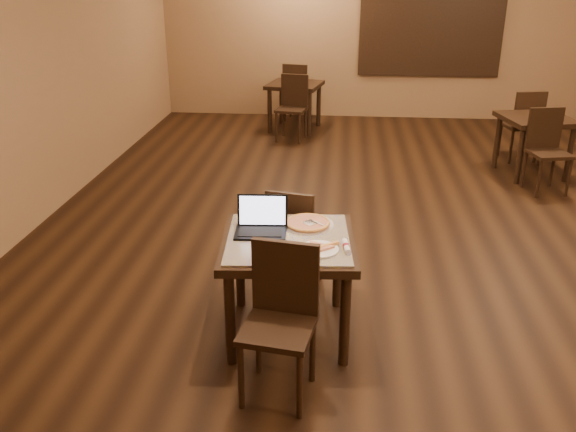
# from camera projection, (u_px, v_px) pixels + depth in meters

# --- Properties ---
(ground) EXTENTS (10.00, 10.00, 0.00)m
(ground) POSITION_uv_depth(u_px,v_px,m) (428.00, 234.00, 6.10)
(ground) COLOR black
(ground) RESTS_ON ground
(wall_back) EXTENTS (8.00, 0.02, 3.00)m
(wall_back) POSITION_uv_depth(u_px,v_px,m) (400.00, 28.00, 10.11)
(wall_back) COLOR #855F43
(wall_back) RESTS_ON ground
(wall_left) EXTENTS (0.02, 10.00, 3.00)m
(wall_left) POSITION_uv_depth(u_px,v_px,m) (21.00, 77.00, 5.86)
(wall_left) COLOR #855F43
(wall_left) RESTS_ON ground
(mural) EXTENTS (2.34, 0.05, 1.64)m
(mural) POSITION_uv_depth(u_px,v_px,m) (431.00, 25.00, 10.02)
(mural) COLOR #296899
(mural) RESTS_ON wall_back
(tiled_table) EXTENTS (0.99, 0.99, 0.76)m
(tiled_table) POSITION_uv_depth(u_px,v_px,m) (288.00, 251.00, 4.25)
(tiled_table) COLOR black
(tiled_table) RESTS_ON ground
(chair_main_near) EXTENTS (0.48, 0.48, 0.98)m
(chair_main_near) POSITION_uv_depth(u_px,v_px,m) (281.00, 311.00, 3.73)
(chair_main_near) COLOR black
(chair_main_near) RESTS_ON ground
(chair_main_far) EXTENTS (0.46, 0.46, 0.90)m
(chair_main_far) POSITION_uv_depth(u_px,v_px,m) (293.00, 234.00, 4.89)
(chair_main_far) COLOR black
(chair_main_far) RESTS_ON ground
(laptop) EXTENTS (0.37, 0.30, 0.24)m
(laptop) POSITION_uv_depth(u_px,v_px,m) (261.00, 222.00, 4.30)
(laptop) COLOR black
(laptop) RESTS_ON tiled_table
(plate) EXTENTS (0.26, 0.26, 0.01)m
(plate) POSITION_uv_depth(u_px,v_px,m) (319.00, 249.00, 4.03)
(plate) COLOR white
(plate) RESTS_ON tiled_table
(pizza_slice) EXTENTS (0.30, 0.30, 0.02)m
(pizza_slice) POSITION_uv_depth(u_px,v_px,m) (319.00, 247.00, 4.02)
(pizza_slice) COLOR beige
(pizza_slice) RESTS_ON plate
(pizza_pan) EXTENTS (0.38, 0.38, 0.01)m
(pizza_pan) POSITION_uv_depth(u_px,v_px,m) (308.00, 224.00, 4.42)
(pizza_pan) COLOR silver
(pizza_pan) RESTS_ON tiled_table
(pizza_whole) EXTENTS (0.32, 0.32, 0.02)m
(pizza_whole) POSITION_uv_depth(u_px,v_px,m) (308.00, 223.00, 4.42)
(pizza_whole) COLOR beige
(pizza_whole) RESTS_ON pizza_pan
(spatula) EXTENTS (0.22, 0.22, 0.01)m
(spatula) POSITION_uv_depth(u_px,v_px,m) (310.00, 223.00, 4.39)
(spatula) COLOR silver
(spatula) RESTS_ON pizza_whole
(napkin_roll) EXTENTS (0.06, 0.18, 0.04)m
(napkin_roll) POSITION_uv_depth(u_px,v_px,m) (346.00, 246.00, 4.04)
(napkin_roll) COLOR white
(napkin_roll) RESTS_ON tiled_table
(other_table_a) EXTENTS (0.95, 0.95, 0.75)m
(other_table_a) POSITION_uv_depth(u_px,v_px,m) (535.00, 127.00, 7.59)
(other_table_a) COLOR black
(other_table_a) RESTS_ON ground
(other_table_a_chair_near) EXTENTS (0.50, 0.50, 0.97)m
(other_table_a_chair_near) POSITION_uv_depth(u_px,v_px,m) (547.00, 145.00, 7.10)
(other_table_a_chair_near) COLOR black
(other_table_a_chair_near) RESTS_ON ground
(other_table_a_chair_far) EXTENTS (0.50, 0.50, 0.97)m
(other_table_a_chair_far) POSITION_uv_depth(u_px,v_px,m) (524.00, 122.00, 8.14)
(other_table_a_chair_far) COLOR black
(other_table_a_chair_far) RESTS_ON ground
(other_table_b) EXTENTS (0.94, 0.94, 0.75)m
(other_table_b) POSITION_uv_depth(u_px,v_px,m) (295.00, 91.00, 9.68)
(other_table_b) COLOR black
(other_table_b) RESTS_ON ground
(other_table_b_chair_near) EXTENTS (0.49, 0.49, 0.97)m
(other_table_b_chair_near) POSITION_uv_depth(u_px,v_px,m) (293.00, 103.00, 9.19)
(other_table_b_chair_near) COLOR black
(other_table_b_chair_near) RESTS_ON ground
(other_table_b_chair_far) EXTENTS (0.49, 0.49, 0.97)m
(other_table_b_chair_far) POSITION_uv_depth(u_px,v_px,m) (296.00, 89.00, 10.23)
(other_table_b_chair_far) COLOR black
(other_table_b_chair_far) RESTS_ON ground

